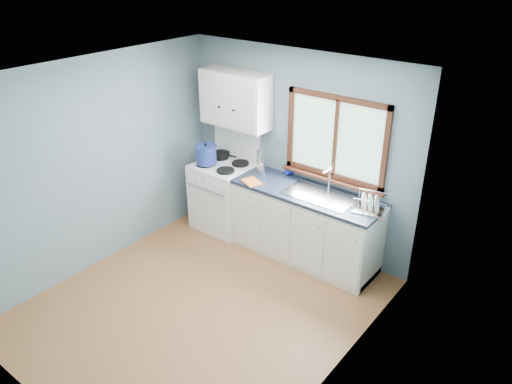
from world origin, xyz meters
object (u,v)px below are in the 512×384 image
Objects in this scene: stockpot at (206,154)px; base_cabinets at (305,228)px; gas_range at (224,194)px; thermos at (259,162)px; dish_rack at (371,206)px; utensil_crock at (262,168)px; skillet at (221,154)px; sink at (319,200)px.

base_cabinets is at bearing 6.36° from stockpot.
stockpot is at bearing -138.61° from gas_range.
thermos reaches higher than dish_rack.
utensil_crock reaches higher than thermos.
utensil_crock reaches higher than skillet.
thermos is at bearing -16.35° from skillet.
thermos is at bearing -132.59° from utensil_crock.
dish_rack is at bearing 1.29° from gas_range.
gas_range is 4.02× the size of utensil_crock.
gas_range is 3.22× the size of dish_rack.
dish_rack is (0.81, 0.03, 0.56)m from base_cabinets.
dish_rack is at bearing 2.05° from base_cabinets.
utensil_crock is at bearing 173.72° from sink.
dish_rack is at bearing -2.68° from utensil_crock.
dish_rack is at bearing 4.83° from stockpot.
utensil_crock is 0.09m from thermos.
gas_range is 0.79m from thermos.
dish_rack reaches higher than base_cabinets.
sink is 0.95m from utensil_crock.
sink is at bearing -4.88° from thermos.
dish_rack is (2.29, -0.11, -0.01)m from skillet.
stockpot is (-0.16, -0.14, 0.59)m from gas_range.
gas_range reaches higher than base_cabinets.
dish_rack is (1.56, -0.07, -0.02)m from utensil_crock.
base_cabinets is (1.31, 0.02, -0.08)m from gas_range.
gas_range is 1.53m from sink.
sink is 2.72× the size of thermos.
utensil_crock is at bearing 172.26° from base_cabinets.
utensil_crock is (0.73, -0.04, 0.01)m from skillet.
base_cabinets is at bearing 0.82° from gas_range.
gas_range is 0.63m from stockpot.
skillet is 1.25× the size of thermos.
dish_rack is at bearing -14.32° from skillet.
sink is at bearing 0.71° from gas_range.
gas_range reaches higher than utensil_crock.
thermos reaches higher than base_cabinets.
utensil_crock reaches higher than dish_rack.
base_cabinets is 1.02m from thermos.
utensil_crock is (0.55, 0.12, 0.50)m from gas_range.
sink is 1.67m from skillet.
stockpot is at bearing -99.10° from skillet.
skillet is 0.72m from thermos.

